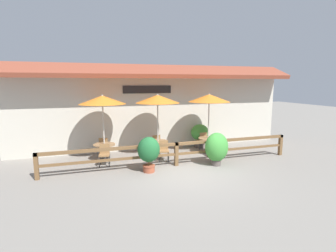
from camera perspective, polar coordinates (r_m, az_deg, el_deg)
name	(u,v)px	position (r m, az deg, el deg)	size (l,w,h in m)	color
ground_plane	(186,174)	(9.85, 3.93, -10.36)	(60.00, 60.00, 0.00)	gray
building_facade	(156,106)	(13.21, -2.64, 4.35)	(14.28, 1.49, 4.23)	#BCB7A8
patio_railing	(176,149)	(10.58, 1.84, -5.00)	(10.40, 0.14, 0.95)	brown
patio_umbrella_near	(102,100)	(11.33, -14.09, 5.52)	(1.95, 1.95, 2.84)	#B7B2A8
dining_table_near	(104,147)	(11.63, -13.69, -4.54)	(0.93, 0.93, 0.72)	olive
chair_near_streetside	(104,153)	(10.98, -13.67, -5.82)	(0.48, 0.48, 0.87)	olive
chair_near_wallside	(104,146)	(12.33, -13.79, -4.17)	(0.51, 0.51, 0.87)	olive
patio_umbrella_middle	(158,99)	(11.62, -2.28, 5.88)	(1.95, 1.95, 2.84)	#B7B2A8
dining_table_middle	(158,144)	(11.91, -2.21, -3.95)	(0.93, 0.93, 0.72)	olive
chair_middle_streetside	(164,150)	(11.28, -0.93, -5.15)	(0.51, 0.51, 0.87)	olive
chair_middle_wallside	(155,142)	(12.63, -2.79, -3.58)	(0.48, 0.48, 0.87)	olive
patio_umbrella_far	(209,98)	(12.40, 8.96, 6.00)	(1.95, 1.95, 2.84)	#B7B2A8
dining_table_far	(208,141)	(12.68, 8.72, -3.23)	(0.93, 0.93, 0.72)	olive
chair_far_streetside	(215,146)	(12.06, 10.14, -4.34)	(0.43, 0.43, 0.87)	olive
chair_far_wallside	(202,140)	(13.35, 7.43, -2.93)	(0.44, 0.44, 0.87)	olive
potted_plant_tall_tropical	(149,151)	(9.83, -4.22, -5.49)	(0.84, 0.76, 1.35)	#9E4C33
potted_plant_broad_leaf	(217,148)	(10.78, 10.52, -4.68)	(0.95, 0.85, 1.35)	#564C47
potted_plant_corner_fern	(200,134)	(13.65, 6.94, -1.70)	(0.93, 0.83, 1.21)	#564C47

